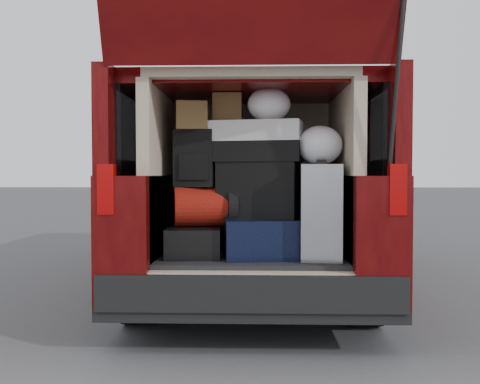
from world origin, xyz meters
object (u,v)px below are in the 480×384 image
(navy_hardshell, at_px, (259,236))
(black_soft_case, at_px, (259,190))
(black_hardshell, at_px, (195,241))
(silver_roller, at_px, (321,211))
(backpack, at_px, (195,159))
(twotone_duffel, at_px, (257,142))
(red_duffel, at_px, (205,207))

(navy_hardshell, bearing_deg, black_soft_case, 95.69)
(black_hardshell, relative_size, silver_roller, 0.80)
(backpack, bearing_deg, navy_hardshell, 9.23)
(twotone_duffel, bearing_deg, backpack, -167.60)
(navy_hardshell, distance_m, backpack, 0.70)
(black_soft_case, bearing_deg, red_duffel, -165.02)
(black_hardshell, bearing_deg, red_duffel, 16.77)
(black_hardshell, distance_m, silver_roller, 0.89)
(silver_roller, xyz_separation_m, red_duffel, (-0.79, 0.12, 0.02))
(navy_hardshell, bearing_deg, silver_roller, -22.70)
(silver_roller, bearing_deg, black_soft_case, 167.80)
(black_hardshell, xyz_separation_m, silver_roller, (0.86, -0.09, 0.21))
(navy_hardshell, distance_m, black_soft_case, 0.32)
(silver_roller, relative_size, backpack, 1.60)
(black_soft_case, relative_size, twotone_duffel, 0.86)
(red_duffel, xyz_separation_m, backpack, (-0.07, 0.01, 0.33))
(navy_hardshell, height_order, backpack, backpack)
(black_soft_case, xyz_separation_m, backpack, (-0.44, -0.02, 0.22))
(silver_roller, relative_size, twotone_duffel, 1.01)
(backpack, height_order, twotone_duffel, twotone_duffel)
(red_duffel, xyz_separation_m, black_soft_case, (0.37, 0.02, 0.12))
(black_hardshell, height_order, backpack, backpack)
(black_hardshell, bearing_deg, twotone_duffel, 2.88)
(navy_hardshell, height_order, red_duffel, red_duffel)
(silver_roller, height_order, black_soft_case, black_soft_case)
(backpack, xyz_separation_m, twotone_duffel, (0.42, 0.01, 0.11))
(backpack, bearing_deg, black_soft_case, 11.57)
(red_duffel, xyz_separation_m, twotone_duffel, (0.36, 0.02, 0.45))
(silver_roller, xyz_separation_m, backpack, (-0.85, 0.12, 0.36))
(navy_hardshell, distance_m, twotone_duffel, 0.65)
(silver_roller, height_order, twotone_duffel, twotone_duffel)
(navy_hardshell, bearing_deg, black_hardshell, 177.20)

